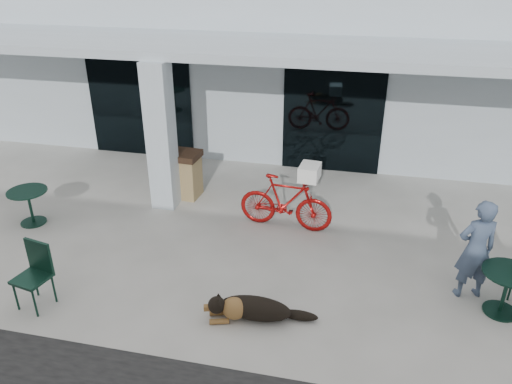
% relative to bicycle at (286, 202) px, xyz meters
% --- Properties ---
extents(ground, '(80.00, 80.00, 0.00)m').
position_rel_bicycle_xyz_m(ground, '(-1.19, -1.90, -0.56)').
color(ground, beige).
rests_on(ground, ground).
extents(building, '(22.00, 7.00, 4.50)m').
position_rel_bicycle_xyz_m(building, '(-1.19, 6.60, 1.69)').
color(building, silver).
rests_on(building, ground).
extents(storefront_glass_left, '(2.80, 0.06, 2.70)m').
position_rel_bicycle_xyz_m(storefront_glass_left, '(-4.39, 3.08, 0.79)').
color(storefront_glass_left, black).
rests_on(storefront_glass_left, ground).
extents(storefront_glass_right, '(2.40, 0.06, 2.70)m').
position_rel_bicycle_xyz_m(storefront_glass_right, '(0.61, 3.08, 0.79)').
color(storefront_glass_right, black).
rests_on(storefront_glass_right, ground).
extents(column, '(0.50, 0.50, 3.12)m').
position_rel_bicycle_xyz_m(column, '(-2.69, 0.40, 1.00)').
color(column, silver).
rests_on(column, ground).
extents(overhang, '(22.00, 2.80, 0.18)m').
position_rel_bicycle_xyz_m(overhang, '(-1.19, 1.70, 2.65)').
color(overhang, silver).
rests_on(overhang, column).
extents(bicycle, '(1.91, 0.69, 1.12)m').
position_rel_bicycle_xyz_m(bicycle, '(0.00, 0.00, 0.00)').
color(bicycle, maroon).
rests_on(bicycle, ground).
extents(laundry_basket, '(0.40, 0.52, 0.29)m').
position_rel_bicycle_xyz_m(laundry_basket, '(0.45, -0.04, 0.71)').
color(laundry_basket, white).
rests_on(laundry_basket, bicycle).
extents(dog, '(1.33, 0.78, 0.42)m').
position_rel_bicycle_xyz_m(dog, '(0.03, -2.82, -0.35)').
color(dog, black).
rests_on(dog, ground).
extents(cup_near_dog, '(0.08, 0.08, 0.09)m').
position_rel_bicycle_xyz_m(cup_near_dog, '(-0.69, -2.70, -0.52)').
color(cup_near_dog, white).
rests_on(cup_near_dog, ground).
extents(cafe_table_near, '(0.84, 0.84, 0.73)m').
position_rel_bicycle_xyz_m(cafe_table_near, '(-5.06, -0.96, -0.20)').
color(cafe_table_near, '#102F24').
rests_on(cafe_table_near, ground).
extents(cafe_chair_near, '(0.58, 0.61, 1.07)m').
position_rel_bicycle_xyz_m(cafe_chair_near, '(-3.39, -3.28, -0.03)').
color(cafe_chair_near, '#102F24').
rests_on(cafe_chair_near, ground).
extents(cafe_table_far, '(1.01, 1.01, 0.75)m').
position_rel_bicycle_xyz_m(cafe_table_far, '(3.70, -1.85, -0.19)').
color(cafe_table_far, '#102F24').
rests_on(cafe_table_far, ground).
extents(person, '(0.72, 0.57, 1.71)m').
position_rel_bicycle_xyz_m(person, '(3.25, -1.50, 0.29)').
color(person, '#3E4E68').
rests_on(person, ground).
extents(trash_receptacle, '(0.66, 0.66, 1.05)m').
position_rel_bicycle_xyz_m(trash_receptacle, '(-2.39, 0.90, -0.03)').
color(trash_receptacle, olive).
rests_on(trash_receptacle, ground).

